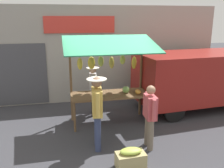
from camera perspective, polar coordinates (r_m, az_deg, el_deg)
The scene contains 8 objects.
ground_plane at distance 7.24m, azimuth -0.52°, elevation -8.97°, with size 40.00×40.00×0.00m, color #38383D.
street_backdrop at distance 8.84m, azimuth -3.92°, elevation 6.97°, with size 9.00×0.30×3.40m.
market_stall at distance 6.80m, azimuth -0.46°, elevation 3.21°, with size 2.50×1.46×2.50m.
vendor_with_sunhat at distance 7.57m, azimuth -4.46°, elevation -0.68°, with size 0.40×0.67×1.54m.
shopper_in_grey_tee at distance 5.52m, azimuth -3.52°, elevation -5.40°, with size 0.45×0.72×1.72m.
shopper_with_ponytail at distance 5.67m, azimuth 8.89°, elevation -6.76°, with size 0.25×0.66×1.52m.
parked_van at distance 8.56m, azimuth 19.60°, elevation 1.90°, with size 4.52×2.17×1.88m.
produce_crate_near at distance 5.18m, azimuth 4.40°, elevation -17.10°, with size 0.61×0.36×0.44m.
Camera 1 is at (1.36, 6.46, 2.98)m, focal length 38.92 mm.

